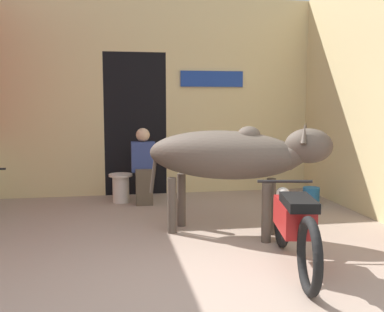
% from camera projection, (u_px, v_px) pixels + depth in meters
% --- Properties ---
extents(ground_plane, '(30.00, 30.00, 0.00)m').
position_uv_depth(ground_plane, '(207.00, 292.00, 3.77)').
color(ground_plane, gray).
extents(wall_back_with_doorway, '(5.46, 0.93, 3.38)m').
position_uv_depth(wall_back_with_doorway, '(148.00, 106.00, 7.92)').
color(wall_back_with_doorway, '#D1BC84').
rests_on(wall_back_with_doorway, ground_plane).
extents(wall_right_with_door, '(0.22, 4.20, 3.38)m').
position_uv_depth(wall_right_with_door, '(379.00, 97.00, 6.07)').
color(wall_right_with_door, '#D1BC84').
rests_on(wall_right_with_door, ground_plane).
extents(cow, '(2.15, 1.47, 1.38)m').
position_uv_depth(cow, '(231.00, 156.00, 5.32)').
color(cow, '#4C4238').
rests_on(cow, ground_plane).
extents(motorcycle_near, '(0.61, 1.90, 0.77)m').
position_uv_depth(motorcycle_near, '(294.00, 223.00, 4.30)').
color(motorcycle_near, black).
rests_on(motorcycle_near, ground_plane).
extents(shopkeeper_seated, '(0.37, 0.34, 1.19)m').
position_uv_depth(shopkeeper_seated, '(143.00, 163.00, 7.02)').
color(shopkeeper_seated, brown).
rests_on(shopkeeper_seated, ground_plane).
extents(plastic_stool, '(0.38, 0.38, 0.46)m').
position_uv_depth(plastic_stool, '(121.00, 187.00, 7.17)').
color(plastic_stool, beige).
rests_on(plastic_stool, ground_plane).
extents(bucket, '(0.26, 0.26, 0.26)m').
position_uv_depth(bucket, '(311.00, 196.00, 7.07)').
color(bucket, '#23669E').
rests_on(bucket, ground_plane).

